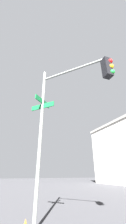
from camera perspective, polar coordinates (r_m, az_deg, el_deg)
The scene contains 1 object.
traffic_signal_near at distance 5.19m, azimuth 2.76°, elevation 5.57°, with size 2.66×2.44×5.93m.
Camera 1 is at (-2.32, -7.57, 1.57)m, focal length 21.62 mm.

